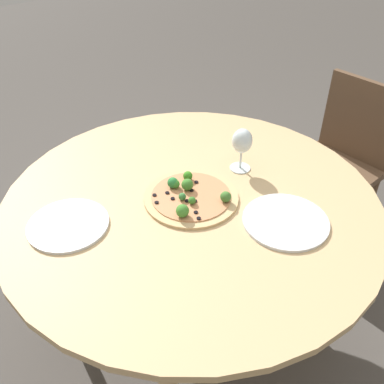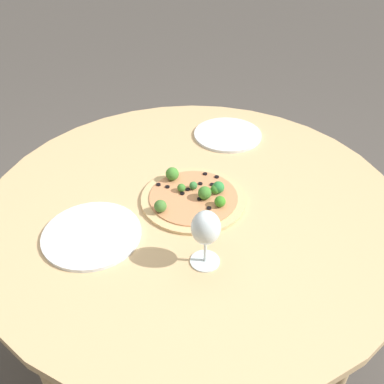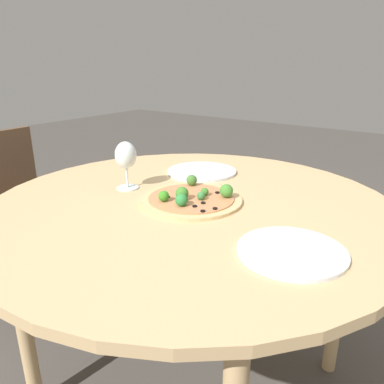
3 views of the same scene
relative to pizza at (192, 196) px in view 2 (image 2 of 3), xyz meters
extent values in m
plane|color=#4C4742|center=(0.00, 0.00, -0.76)|extent=(12.00, 12.00, 0.00)
cylinder|color=tan|center=(0.00, 0.00, -0.03)|extent=(1.27, 1.27, 0.03)
cylinder|color=tan|center=(-0.39, 0.39, -0.40)|extent=(0.05, 0.05, 0.72)
cylinder|color=tan|center=(0.40, 0.39, -0.40)|extent=(0.05, 0.05, 0.72)
cylinder|color=tan|center=(0.00, 0.00, -0.01)|extent=(0.32, 0.32, 0.01)
cylinder|color=tan|center=(0.00, 0.00, 0.00)|extent=(0.27, 0.27, 0.00)
sphere|color=#3E8530|center=(0.07, 0.01, 0.02)|extent=(0.03, 0.03, 0.03)
sphere|color=#3E7C2C|center=(0.04, -0.01, 0.02)|extent=(0.04, 0.04, 0.04)
sphere|color=#398421|center=(0.08, -0.05, 0.02)|extent=(0.03, 0.03, 0.03)
sphere|color=#3C7B2C|center=(-0.03, 0.02, 0.01)|extent=(0.03, 0.03, 0.03)
sphere|color=#39793A|center=(0.00, 0.04, 0.01)|extent=(0.02, 0.02, 0.02)
sphere|color=#41732F|center=(-0.09, -0.07, 0.02)|extent=(0.04, 0.04, 0.04)
sphere|color=#2E803A|center=(0.08, 0.02, 0.02)|extent=(0.04, 0.04, 0.04)
sphere|color=#40822E|center=(-0.06, 0.09, 0.02)|extent=(0.04, 0.04, 0.04)
cylinder|color=black|center=(0.03, 0.06, 0.00)|extent=(0.01, 0.01, 0.00)
cylinder|color=black|center=(0.06, 0.05, 0.00)|extent=(0.01, 0.01, 0.00)
cylinder|color=black|center=(0.04, 0.11, 0.00)|extent=(0.01, 0.01, 0.00)
cylinder|color=black|center=(0.02, -0.02, 0.00)|extent=(0.01, 0.01, 0.00)
cylinder|color=black|center=(0.08, 0.09, 0.00)|extent=(0.01, 0.01, 0.00)
cylinder|color=black|center=(-0.11, 0.05, 0.00)|extent=(0.01, 0.01, 0.00)
cylinder|color=black|center=(-0.03, 0.01, 0.00)|extent=(0.01, 0.01, 0.00)
cylinder|color=black|center=(-0.08, 0.04, 0.00)|extent=(0.01, 0.01, 0.00)
cylinder|color=black|center=(0.05, -0.06, 0.00)|extent=(0.01, 0.01, 0.00)
cylinder|color=black|center=(-0.01, 0.03, 0.00)|extent=(0.01, 0.01, 0.00)
cylinder|color=silver|center=(0.03, -0.26, -0.01)|extent=(0.08, 0.08, 0.00)
cylinder|color=silver|center=(0.03, -0.26, 0.03)|extent=(0.01, 0.01, 0.07)
ellipsoid|color=silver|center=(0.03, -0.26, 0.11)|extent=(0.07, 0.07, 0.09)
cylinder|color=silver|center=(-0.28, -0.16, -0.01)|extent=(0.27, 0.27, 0.01)
cylinder|color=silver|center=(0.14, 0.38, -0.01)|extent=(0.25, 0.25, 0.01)
camera|label=1|loc=(-0.88, 0.71, 0.88)|focal=40.00mm
camera|label=2|loc=(-0.01, -1.01, 0.80)|focal=40.00mm
camera|label=3|loc=(0.89, 0.65, 0.41)|focal=35.00mm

